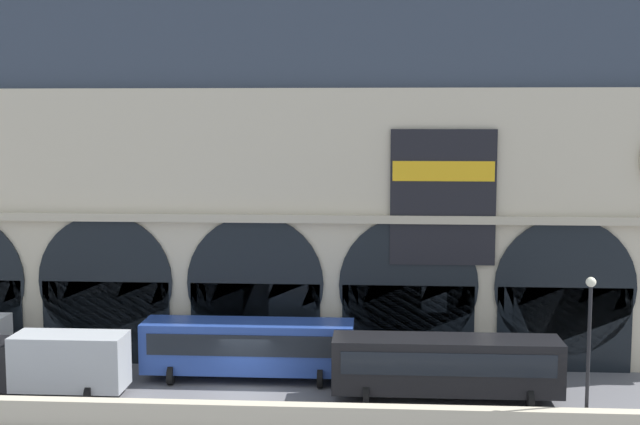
# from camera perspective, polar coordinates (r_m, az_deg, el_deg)

# --- Properties ---
(ground_plane) EXTENTS (200.00, 200.00, 0.00)m
(ground_plane) POSITION_cam_1_polar(r_m,az_deg,el_deg) (44.04, -5.17, -11.85)
(ground_plane) COLOR slate
(quay_parapet_wall) EXTENTS (90.00, 0.70, 1.26)m
(quay_parapet_wall) POSITION_cam_1_polar(r_m,az_deg,el_deg) (39.15, -6.35, -13.25)
(quay_parapet_wall) COLOR beige
(quay_parapet_wall) RESTS_ON ground
(station_building) EXTENTS (51.94, 5.70, 20.16)m
(station_building) POSITION_cam_1_polar(r_m,az_deg,el_deg) (49.57, -3.88, 1.75)
(station_building) COLOR beige
(station_building) RESTS_ON ground
(box_truck_midwest) EXTENTS (7.50, 2.91, 3.12)m
(box_truck_midwest) POSITION_cam_1_polar(r_m,az_deg,el_deg) (45.12, -17.26, -9.41)
(box_truck_midwest) COLOR black
(box_truck_midwest) RESTS_ON ground
(bus_center) EXTENTS (11.00, 3.25, 3.10)m
(bus_center) POSITION_cam_1_polar(r_m,az_deg,el_deg) (45.79, -4.77, -8.80)
(bus_center) COLOR #28479E
(bus_center) RESTS_ON ground
(bus_mideast) EXTENTS (11.00, 3.25, 3.10)m
(bus_mideast) POSITION_cam_1_polar(r_m,az_deg,el_deg) (42.84, 8.32, -9.92)
(bus_mideast) COLOR black
(bus_mideast) RESTS_ON ground
(street_lamp_quayside) EXTENTS (0.44, 0.44, 6.90)m
(street_lamp_quayside) POSITION_cam_1_polar(r_m,az_deg,el_deg) (39.35, 17.35, -7.65)
(street_lamp_quayside) COLOR black
(street_lamp_quayside) RESTS_ON ground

